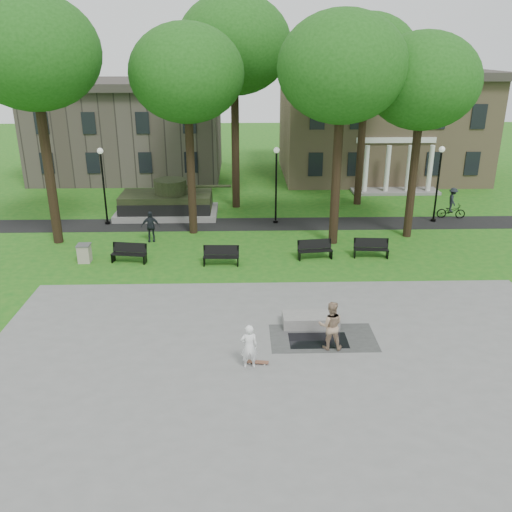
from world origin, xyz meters
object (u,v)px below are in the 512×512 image
Objects in this scene: concrete_block at (311,320)px; skateboarder at (249,347)px; friend_watching at (331,325)px; park_bench_0 at (129,252)px; cyclist at (452,206)px; trash_bin at (84,253)px.

concrete_block is 3.92m from skateboarder.
park_bench_0 is at bearing -39.48° from friend_watching.
skateboarder is 21.63m from cyclist.
cyclist is at bearing 29.84° from park_bench_0.
skateboarder is at bearing -50.53° from trash_bin.
trash_bin is at bearing -33.20° from friend_watching.
park_bench_0 reaches higher than concrete_block.
trash_bin is at bearing -171.64° from park_bench_0.
friend_watching is 14.31m from trash_bin.
trash_bin is at bearing 116.25° from cyclist.
friend_watching is at bearing -162.51° from skateboarder.
cyclist is at bearing -117.93° from friend_watching.
concrete_block is 1.35× the size of skateboarder.
cyclist is (10.77, 14.12, 0.57)m from concrete_block.
skateboarder is 3.21m from friend_watching.
park_bench_0 is (-8.96, 8.79, -0.42)m from friend_watching.
concrete_block is at bearing -69.63° from friend_watching.
friend_watching is 1.93× the size of trash_bin.
park_bench_0 is at bearing 140.35° from concrete_block.
trash_bin is at bearing 146.69° from concrete_block.
cyclist is 22.65m from trash_bin.
concrete_block is 1.10× the size of cyclist.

